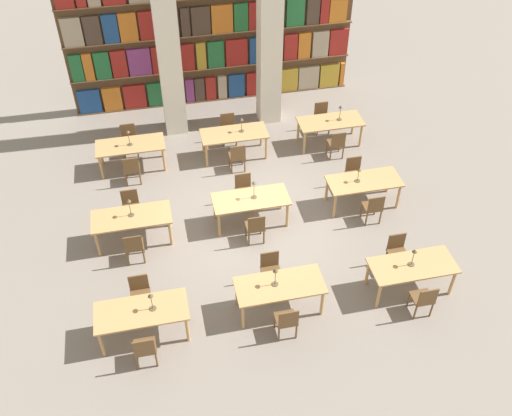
# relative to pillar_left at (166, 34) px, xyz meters

# --- Properties ---
(ground_plane) EXTENTS (40.00, 40.00, 0.00)m
(ground_plane) POSITION_rel_pillar_left_xyz_m (1.41, -4.46, -3.00)
(ground_plane) COLOR gray
(bookshelf_bank) EXTENTS (8.65, 0.35, 5.50)m
(bookshelf_bank) POSITION_rel_pillar_left_xyz_m (1.41, 1.46, -0.34)
(bookshelf_bank) COLOR brown
(bookshelf_bank) RESTS_ON ground_plane
(pillar_left) EXTENTS (0.62, 0.62, 6.00)m
(pillar_left) POSITION_rel_pillar_left_xyz_m (0.00, 0.00, 0.00)
(pillar_left) COLOR silver
(pillar_left) RESTS_ON ground_plane
(pillar_center) EXTENTS (0.62, 0.62, 6.00)m
(pillar_center) POSITION_rel_pillar_left_xyz_m (2.81, 0.00, 0.00)
(pillar_center) COLOR silver
(pillar_center) RESTS_ON ground_plane
(reading_table_0) EXTENTS (1.82, 0.81, 0.76)m
(reading_table_0) POSITION_rel_pillar_left_xyz_m (-1.42, -7.27, -2.33)
(reading_table_0) COLOR tan
(reading_table_0) RESTS_ON ground_plane
(chair_0) EXTENTS (0.42, 0.40, 0.89)m
(chair_0) POSITION_rel_pillar_left_xyz_m (-1.43, -7.96, -2.52)
(chair_0) COLOR brown
(chair_0) RESTS_ON ground_plane
(chair_1) EXTENTS (0.42, 0.40, 0.89)m
(chair_1) POSITION_rel_pillar_left_xyz_m (-1.43, -6.58, -2.52)
(chair_1) COLOR brown
(chair_1) RESTS_ON ground_plane
(desk_lamp_0) EXTENTS (0.14, 0.14, 0.44)m
(desk_lamp_0) POSITION_rel_pillar_left_xyz_m (-1.19, -7.27, -1.94)
(desk_lamp_0) COLOR brown
(desk_lamp_0) RESTS_ON reading_table_0
(reading_table_1) EXTENTS (1.82, 0.81, 0.76)m
(reading_table_1) POSITION_rel_pillar_left_xyz_m (1.37, -7.20, -2.33)
(reading_table_1) COLOR tan
(reading_table_1) RESTS_ON ground_plane
(chair_2) EXTENTS (0.42, 0.40, 0.89)m
(chair_2) POSITION_rel_pillar_left_xyz_m (1.35, -7.89, -2.52)
(chair_2) COLOR brown
(chair_2) RESTS_ON ground_plane
(chair_3) EXTENTS (0.42, 0.40, 0.89)m
(chair_3) POSITION_rel_pillar_left_xyz_m (1.35, -6.51, -2.52)
(chair_3) COLOR brown
(chair_3) RESTS_ON ground_plane
(desk_lamp_1) EXTENTS (0.14, 0.14, 0.46)m
(desk_lamp_1) POSITION_rel_pillar_left_xyz_m (1.28, -7.17, -1.93)
(desk_lamp_1) COLOR brown
(desk_lamp_1) RESTS_ON reading_table_1
(reading_table_2) EXTENTS (1.82, 0.81, 0.76)m
(reading_table_2) POSITION_rel_pillar_left_xyz_m (4.23, -7.27, -2.33)
(reading_table_2) COLOR tan
(reading_table_2) RESTS_ON ground_plane
(chair_4) EXTENTS (0.42, 0.40, 0.89)m
(chair_4) POSITION_rel_pillar_left_xyz_m (4.21, -7.96, -2.52)
(chair_4) COLOR brown
(chair_4) RESTS_ON ground_plane
(chair_5) EXTENTS (0.42, 0.40, 0.89)m
(chair_5) POSITION_rel_pillar_left_xyz_m (4.21, -6.58, -2.52)
(chair_5) COLOR brown
(chair_5) RESTS_ON ground_plane
(desk_lamp_2) EXTENTS (0.14, 0.14, 0.45)m
(desk_lamp_2) POSITION_rel_pillar_left_xyz_m (4.20, -7.25, -1.93)
(desk_lamp_2) COLOR brown
(desk_lamp_2) RESTS_ON reading_table_2
(reading_table_3) EXTENTS (1.82, 0.81, 0.76)m
(reading_table_3) POSITION_rel_pillar_left_xyz_m (-1.47, -4.50, -2.33)
(reading_table_3) COLOR tan
(reading_table_3) RESTS_ON ground_plane
(chair_6) EXTENTS (0.42, 0.40, 0.89)m
(chair_6) POSITION_rel_pillar_left_xyz_m (-1.48, -5.19, -2.52)
(chair_6) COLOR brown
(chair_6) RESTS_ON ground_plane
(chair_7) EXTENTS (0.42, 0.40, 0.89)m
(chair_7) POSITION_rel_pillar_left_xyz_m (-1.48, -3.81, -2.52)
(chair_7) COLOR brown
(chair_7) RESTS_ON ground_plane
(desk_lamp_3) EXTENTS (0.14, 0.14, 0.48)m
(desk_lamp_3) POSITION_rel_pillar_left_xyz_m (-1.47, -4.47, -1.91)
(desk_lamp_3) COLOR brown
(desk_lamp_3) RESTS_ON reading_table_3
(reading_table_4) EXTENTS (1.82, 0.81, 0.76)m
(reading_table_4) POSITION_rel_pillar_left_xyz_m (1.34, -4.47, -2.33)
(reading_table_4) COLOR tan
(reading_table_4) RESTS_ON ground_plane
(chair_8) EXTENTS (0.42, 0.40, 0.89)m
(chair_8) POSITION_rel_pillar_left_xyz_m (1.30, -5.15, -2.52)
(chair_8) COLOR brown
(chair_8) RESTS_ON ground_plane
(chair_9) EXTENTS (0.42, 0.40, 0.89)m
(chair_9) POSITION_rel_pillar_left_xyz_m (1.30, -3.78, -2.52)
(chair_9) COLOR brown
(chair_9) RESTS_ON ground_plane
(desk_lamp_4) EXTENTS (0.14, 0.14, 0.50)m
(desk_lamp_4) POSITION_rel_pillar_left_xyz_m (1.42, -4.44, -1.90)
(desk_lamp_4) COLOR brown
(desk_lamp_4) RESTS_ON reading_table_4
(reading_table_5) EXTENTS (1.82, 0.81, 0.76)m
(reading_table_5) POSITION_rel_pillar_left_xyz_m (4.22, -4.39, -2.33)
(reading_table_5) COLOR tan
(reading_table_5) RESTS_ON ground_plane
(chair_10) EXTENTS (0.42, 0.40, 0.89)m
(chair_10) POSITION_rel_pillar_left_xyz_m (4.23, -5.08, -2.52)
(chair_10) COLOR brown
(chair_10) RESTS_ON ground_plane
(chair_11) EXTENTS (0.42, 0.40, 0.89)m
(chair_11) POSITION_rel_pillar_left_xyz_m (4.23, -3.70, -2.52)
(chair_11) COLOR brown
(chair_11) RESTS_ON ground_plane
(desk_lamp_5) EXTENTS (0.14, 0.14, 0.40)m
(desk_lamp_5) POSITION_rel_pillar_left_xyz_m (4.04, -4.38, -1.97)
(desk_lamp_5) COLOR brown
(desk_lamp_5) RESTS_ON reading_table_5
(reading_table_6) EXTENTS (1.82, 0.81, 0.76)m
(reading_table_6) POSITION_rel_pillar_left_xyz_m (-1.36, -1.64, -2.33)
(reading_table_6) COLOR tan
(reading_table_6) RESTS_ON ground_plane
(chair_12) EXTENTS (0.42, 0.40, 0.89)m
(chair_12) POSITION_rel_pillar_left_xyz_m (-1.39, -2.33, -2.52)
(chair_12) COLOR brown
(chair_12) RESTS_ON ground_plane
(chair_13) EXTENTS (0.42, 0.40, 0.89)m
(chair_13) POSITION_rel_pillar_left_xyz_m (-1.39, -0.95, -2.52)
(chair_13) COLOR brown
(chair_13) RESTS_ON ground_plane
(desk_lamp_6) EXTENTS (0.14, 0.14, 0.46)m
(desk_lamp_6) POSITION_rel_pillar_left_xyz_m (-1.36, -1.65, -1.93)
(desk_lamp_6) COLOR brown
(desk_lamp_6) RESTS_ON reading_table_6
(reading_table_7) EXTENTS (1.82, 0.81, 0.76)m
(reading_table_7) POSITION_rel_pillar_left_xyz_m (1.45, -1.69, -2.33)
(reading_table_7) COLOR tan
(reading_table_7) RESTS_ON ground_plane
(chair_14) EXTENTS (0.42, 0.40, 0.89)m
(chair_14) POSITION_rel_pillar_left_xyz_m (1.40, -2.38, -2.52)
(chair_14) COLOR brown
(chair_14) RESTS_ON ground_plane
(chair_15) EXTENTS (0.42, 0.40, 0.89)m
(chair_15) POSITION_rel_pillar_left_xyz_m (1.40, -1.00, -2.52)
(chair_15) COLOR brown
(chair_15) RESTS_ON ground_plane
(desk_lamp_7) EXTENTS (0.14, 0.14, 0.43)m
(desk_lamp_7) POSITION_rel_pillar_left_xyz_m (1.67, -1.66, -1.95)
(desk_lamp_7) COLOR brown
(desk_lamp_7) RESTS_ON reading_table_7
(reading_table_8) EXTENTS (1.82, 0.81, 0.76)m
(reading_table_8) POSITION_rel_pillar_left_xyz_m (4.21, -1.68, -2.33)
(reading_table_8) COLOR tan
(reading_table_8) RESTS_ON ground_plane
(chair_16) EXTENTS (0.42, 0.40, 0.89)m
(chair_16) POSITION_rel_pillar_left_xyz_m (4.19, -2.37, -2.52)
(chair_16) COLOR brown
(chair_16) RESTS_ON ground_plane
(chair_17) EXTENTS (0.42, 0.40, 0.89)m
(chair_17) POSITION_rel_pillar_left_xyz_m (4.19, -0.99, -2.52)
(chair_17) COLOR brown
(chair_17) RESTS_ON ground_plane
(desk_lamp_8) EXTENTS (0.14, 0.14, 0.46)m
(desk_lamp_8) POSITION_rel_pillar_left_xyz_m (4.47, -1.67, -1.93)
(desk_lamp_8) COLOR brown
(desk_lamp_8) RESTS_ON reading_table_8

